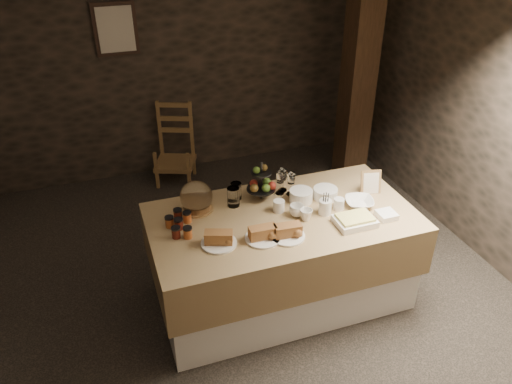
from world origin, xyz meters
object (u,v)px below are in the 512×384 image
object	(u,v)px
chair	(173,147)
fruit_stand	(262,184)
buffet_table	(282,251)
timber_column	(359,72)

from	to	relation	value
chair	fruit_stand	xyz separation A→B (m)	(0.38, -2.03, 0.54)
buffet_table	chair	world-z (taller)	chair
chair	timber_column	bearing A→B (deg)	4.33
timber_column	buffet_table	bearing A→B (deg)	-132.60
timber_column	fruit_stand	world-z (taller)	timber_column
buffet_table	timber_column	world-z (taller)	timber_column
chair	buffet_table	bearing A→B (deg)	-57.15
chair	fruit_stand	size ratio (longest dim) A/B	2.16
chair	timber_column	size ratio (longest dim) A/B	0.28
buffet_table	timber_column	bearing A→B (deg)	47.40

